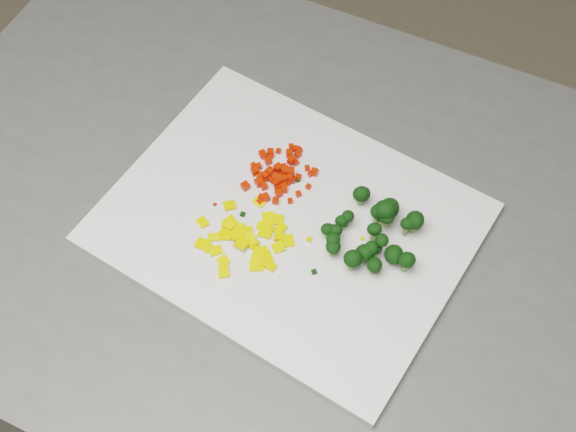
{
  "coord_description": "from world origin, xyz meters",
  "views": [
    {
      "loc": [
        0.19,
        -0.31,
        1.69
      ],
      "look_at": [
        0.17,
        0.18,
        0.92
      ],
      "focal_mm": 50.0,
      "sensor_mm": 36.0,
      "label": 1
    }
  ],
  "objects_px": {
    "cutting_board": "(288,223)",
    "pepper_pile": "(244,233)",
    "counter_block": "(289,365)",
    "broccoli_pile": "(374,227)",
    "carrot_pile": "(279,168)"
  },
  "relations": [
    {
      "from": "counter_block",
      "to": "cutting_board",
      "type": "distance_m",
      "value": 0.46
    },
    {
      "from": "pepper_pile",
      "to": "counter_block",
      "type": "bearing_deg",
      "value": 31.54
    },
    {
      "from": "cutting_board",
      "to": "carrot_pile",
      "type": "distance_m",
      "value": 0.07
    },
    {
      "from": "broccoli_pile",
      "to": "counter_block",
      "type": "bearing_deg",
      "value": 162.52
    },
    {
      "from": "counter_block",
      "to": "pepper_pile",
      "type": "xyz_separation_m",
      "value": [
        -0.05,
        -0.03,
        0.47
      ]
    },
    {
      "from": "counter_block",
      "to": "broccoli_pile",
      "type": "xyz_separation_m",
      "value": [
        0.09,
        -0.03,
        0.49
      ]
    },
    {
      "from": "carrot_pile",
      "to": "broccoli_pile",
      "type": "xyz_separation_m",
      "value": [
        0.11,
        -0.09,
        0.01
      ]
    },
    {
      "from": "cutting_board",
      "to": "carrot_pile",
      "type": "height_order",
      "value": "carrot_pile"
    },
    {
      "from": "carrot_pile",
      "to": "broccoli_pile",
      "type": "bearing_deg",
      "value": -38.13
    },
    {
      "from": "cutting_board",
      "to": "broccoli_pile",
      "type": "bearing_deg",
      "value": -12.34
    },
    {
      "from": "counter_block",
      "to": "cutting_board",
      "type": "xyz_separation_m",
      "value": [
        -0.0,
        -0.01,
        0.46
      ]
    },
    {
      "from": "cutting_board",
      "to": "pepper_pile",
      "type": "xyz_separation_m",
      "value": [
        -0.05,
        -0.02,
        0.01
      ]
    },
    {
      "from": "counter_block",
      "to": "carrot_pile",
      "type": "bearing_deg",
      "value": 104.46
    },
    {
      "from": "pepper_pile",
      "to": "broccoli_pile",
      "type": "bearing_deg",
      "value": 0.49
    },
    {
      "from": "counter_block",
      "to": "broccoli_pile",
      "type": "relative_size",
      "value": 9.1
    }
  ]
}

